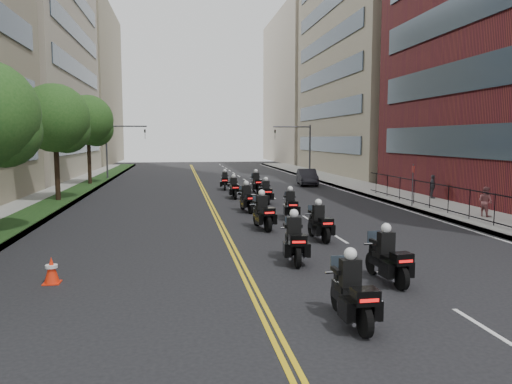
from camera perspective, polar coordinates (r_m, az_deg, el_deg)
ground at (r=11.24m, az=9.99°, el=-15.75°), size 160.00×160.00×0.00m
sidewalk_right at (r=38.34m, az=14.92°, el=-0.20°), size 4.00×90.00×0.15m
sidewalk_left at (r=36.12m, az=-22.54°, el=-0.85°), size 4.00×90.00×0.15m
grass_strip at (r=35.93m, az=-21.31°, el=-0.68°), size 2.00×90.00×0.04m
building_right_tan at (r=63.91m, az=14.76°, el=15.69°), size 15.11×28.00×30.00m
building_right_far at (r=91.75m, az=7.07°, el=11.61°), size 15.00×28.00×26.00m
building_left_far at (r=90.22m, az=-21.15°, el=11.35°), size 16.00×28.00×26.00m
iron_fence at (r=26.39m, az=24.37°, el=-1.52°), size 0.05×28.00×1.50m
street_trees at (r=29.47m, az=-24.06°, el=7.48°), size 4.40×38.40×7.98m
traffic_signal_right at (r=53.45m, az=5.19°, el=5.60°), size 4.09×0.20×5.60m
traffic_signal_left at (r=52.21m, az=-15.67°, el=5.39°), size 4.09×0.20×5.60m
motorcycle_0 at (r=11.60m, az=10.91°, el=-11.46°), size 0.55×2.35×1.74m
motorcycle_1 at (r=15.05m, az=14.84°, el=-7.47°), size 0.65×2.34×1.73m
motorcycle_2 at (r=16.97m, az=4.41°, el=-5.65°), size 0.66×2.43×1.80m
motorcycle_3 at (r=20.68m, az=7.26°, el=-3.65°), size 0.61×2.30×1.70m
motorcycle_4 at (r=22.97m, az=0.77°, el=-2.50°), size 0.75×2.47×1.83m
motorcycle_5 at (r=25.98m, az=3.97°, el=-1.62°), size 0.61×2.31×1.70m
motorcycle_6 at (r=28.42m, az=-1.04°, el=-0.87°), size 0.73×2.41×1.78m
motorcycle_7 at (r=32.08m, az=1.17°, el=-0.12°), size 0.54×2.31×1.70m
motorcycle_8 at (r=34.85m, az=-2.54°, el=0.36°), size 0.53×2.29×1.69m
motorcycle_9 at (r=38.22m, az=0.04°, el=0.96°), size 0.58×2.48×1.83m
motorcycle_10 at (r=40.84m, az=-3.58°, el=1.19°), size 0.63×2.27×1.67m
parked_sedan at (r=45.01m, az=5.86°, el=1.71°), size 2.09×4.55×1.45m
pedestrian_b at (r=28.36m, az=24.74°, el=-1.00°), size 0.78×0.89×1.55m
pedestrian_c at (r=35.64m, az=19.53°, el=0.59°), size 0.69×1.01×1.59m
traffic_cone at (r=15.71m, az=-22.32°, el=-8.29°), size 0.47×0.47×0.78m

